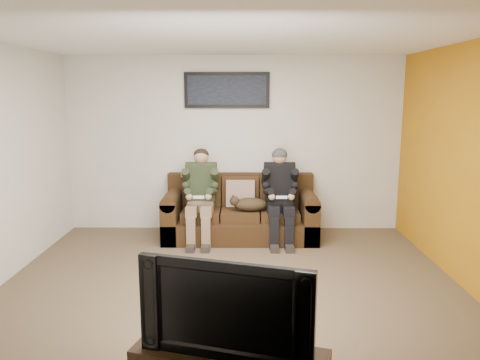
{
  "coord_description": "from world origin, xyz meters",
  "views": [
    {
      "loc": [
        0.14,
        -4.74,
        2.05
      ],
      "look_at": [
        0.09,
        1.2,
        0.95
      ],
      "focal_mm": 35.0,
      "sensor_mm": 36.0,
      "label": 1
    }
  ],
  "objects_px": {
    "person_left": "(201,190)",
    "cat": "(249,204)",
    "sofa": "(240,214)",
    "framed_poster": "(227,90)",
    "television": "(230,304)",
    "person_right": "(280,190)"
  },
  "relations": [
    {
      "from": "sofa",
      "to": "television",
      "type": "relative_size",
      "value": 1.91
    },
    {
      "from": "television",
      "to": "person_right",
      "type": "bearing_deg",
      "value": 96.65
    },
    {
      "from": "cat",
      "to": "television",
      "type": "xyz_separation_m",
      "value": [
        -0.16,
        -3.56,
        0.19
      ]
    },
    {
      "from": "sofa",
      "to": "framed_poster",
      "type": "xyz_separation_m",
      "value": [
        -0.2,
        0.39,
        1.77
      ]
    },
    {
      "from": "person_left",
      "to": "cat",
      "type": "distance_m",
      "value": 0.7
    },
    {
      "from": "cat",
      "to": "framed_poster",
      "type": "height_order",
      "value": "framed_poster"
    },
    {
      "from": "television",
      "to": "person_left",
      "type": "bearing_deg",
      "value": 114.17
    },
    {
      "from": "person_right",
      "to": "cat",
      "type": "relative_size",
      "value": 1.97
    },
    {
      "from": "cat",
      "to": "person_left",
      "type": "bearing_deg",
      "value": 177.22
    },
    {
      "from": "framed_poster",
      "to": "cat",
      "type": "bearing_deg",
      "value": -61.84
    },
    {
      "from": "sofa",
      "to": "framed_poster",
      "type": "relative_size",
      "value": 1.72
    },
    {
      "from": "person_right",
      "to": "framed_poster",
      "type": "bearing_deg",
      "value": 142.99
    },
    {
      "from": "person_left",
      "to": "television",
      "type": "distance_m",
      "value": 3.63
    },
    {
      "from": "sofa",
      "to": "television",
      "type": "height_order",
      "value": "television"
    },
    {
      "from": "sofa",
      "to": "cat",
      "type": "distance_m",
      "value": 0.32
    },
    {
      "from": "cat",
      "to": "framed_poster",
      "type": "bearing_deg",
      "value": 118.16
    },
    {
      "from": "framed_poster",
      "to": "television",
      "type": "height_order",
      "value": "framed_poster"
    },
    {
      "from": "sofa",
      "to": "framed_poster",
      "type": "distance_m",
      "value": 1.82
    },
    {
      "from": "person_left",
      "to": "cat",
      "type": "xyz_separation_m",
      "value": [
        0.68,
        -0.03,
        -0.19
      ]
    },
    {
      "from": "person_right",
      "to": "television",
      "type": "relative_size",
      "value": 1.15
    },
    {
      "from": "sofa",
      "to": "television",
      "type": "bearing_deg",
      "value": -90.64
    },
    {
      "from": "television",
      "to": "framed_poster",
      "type": "bearing_deg",
      "value": 108.24
    }
  ]
}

